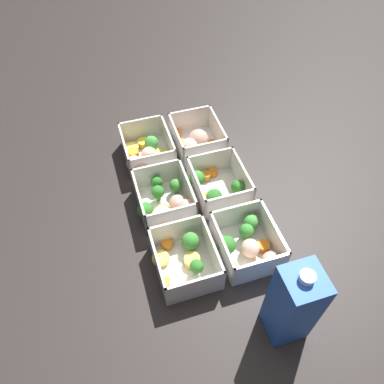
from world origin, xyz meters
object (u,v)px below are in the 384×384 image
(container_near_right, at_px, (184,261))
(container_far_right, at_px, (248,244))
(container_far_left, at_px, (196,140))
(container_near_left, at_px, (147,155))
(container_far_center, at_px, (217,186))
(juice_carton, at_px, (293,305))
(container_near_center, at_px, (167,203))

(container_near_right, xyz_separation_m, container_far_right, (0.00, 0.14, 0.00))
(container_near_right, relative_size, container_far_left, 1.02)
(container_near_left, distance_m, container_far_center, 0.20)
(container_near_right, relative_size, juice_carton, 0.71)
(container_far_left, height_order, juice_carton, juice_carton)
(container_near_left, xyz_separation_m, container_near_center, (0.16, 0.01, 0.00))
(container_far_right, xyz_separation_m, juice_carton, (0.17, 0.00, 0.07))
(container_far_right, bearing_deg, juice_carton, 0.54)
(container_near_right, distance_m, juice_carton, 0.23)
(container_near_center, relative_size, container_far_center, 1.06)
(container_near_left, bearing_deg, container_far_left, 95.55)
(container_far_right, bearing_deg, container_far_center, -177.30)
(container_near_left, relative_size, container_near_right, 1.11)
(container_far_left, xyz_separation_m, juice_carton, (0.50, 0.01, 0.07))
(juice_carton, bearing_deg, container_far_center, -178.39)
(container_far_center, bearing_deg, juice_carton, 1.61)
(container_near_center, xyz_separation_m, juice_carton, (0.32, 0.13, 0.07))
(container_near_center, bearing_deg, container_near_left, -176.82)
(container_near_left, height_order, juice_carton, juice_carton)
(container_near_center, height_order, juice_carton, juice_carton)
(container_near_center, distance_m, container_far_left, 0.22)
(container_near_center, bearing_deg, juice_carton, 22.71)
(container_far_left, bearing_deg, container_near_right, -21.54)
(container_near_left, relative_size, juice_carton, 0.79)
(container_far_center, bearing_deg, container_near_right, -38.11)
(container_far_center, relative_size, juice_carton, 0.71)
(container_far_center, relative_size, container_far_right, 0.97)
(container_near_right, relative_size, container_far_center, 1.00)
(container_near_left, relative_size, container_far_center, 1.11)
(container_near_left, height_order, container_near_center, same)
(container_far_left, distance_m, juice_carton, 0.50)
(container_far_left, relative_size, container_far_center, 0.98)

